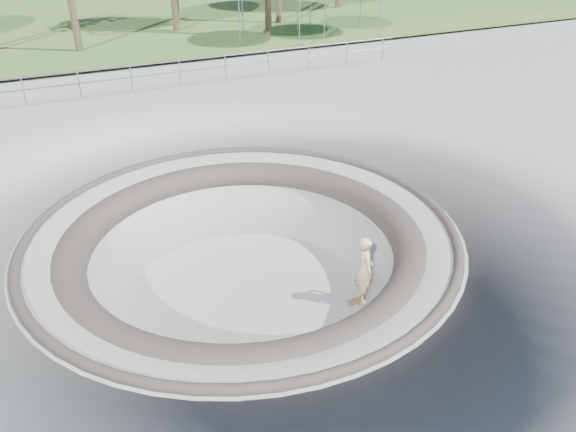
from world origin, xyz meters
The scene contains 7 objects.
ground centered at (0.00, 0.00, 0.00)m, with size 180.00×180.00×0.00m, color gray.
skate_bowl centered at (0.00, 0.00, -1.83)m, with size 14.00×14.00×4.10m.
grass_strip centered at (0.00, 34.00, 0.22)m, with size 180.00×36.00×0.12m.
distant_hills centered at (3.78, 57.17, -7.02)m, with size 103.20×45.00×28.60m.
safety_railing centered at (0.00, 12.00, 0.69)m, with size 25.00×0.06×1.03m.
skateboard centered at (2.55, -1.49, -1.83)m, with size 0.82×0.28×0.08m.
skater centered at (2.55, -1.49, -0.93)m, with size 0.65×0.42×1.77m, color beige.
Camera 1 is at (-3.97, -10.81, 6.80)m, focal length 35.00 mm.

